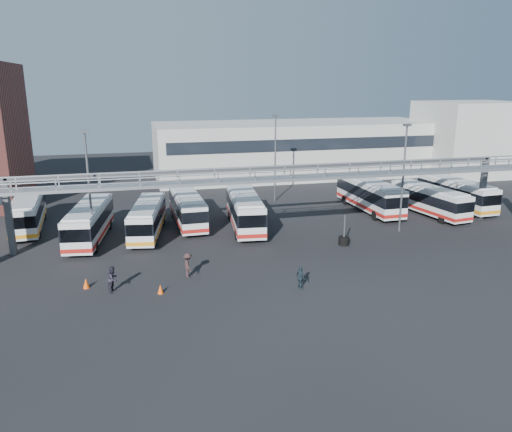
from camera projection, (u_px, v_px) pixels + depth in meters
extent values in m
plane|color=black|center=(306.00, 268.00, 38.46)|extent=(140.00, 140.00, 0.00)
cube|color=#999CA1|center=(287.00, 179.00, 41.55)|extent=(50.00, 1.80, 0.22)
cube|color=#999CA1|center=(291.00, 169.00, 40.50)|extent=(50.00, 0.10, 0.10)
cube|color=#999CA1|center=(285.00, 166.00, 42.09)|extent=(50.00, 0.10, 0.10)
cube|color=#4C4F54|center=(274.00, 168.00, 45.23)|extent=(45.00, 0.50, 0.35)
cube|color=#9E9E99|center=(296.00, 149.00, 75.83)|extent=(42.00, 14.00, 8.00)
cube|color=#B2B2AD|center=(470.00, 138.00, 76.08)|extent=(14.00, 12.00, 11.00)
cylinder|color=#4C4F54|center=(90.00, 194.00, 40.79)|extent=(0.18, 0.18, 10.00)
cube|color=#4C4F54|center=(84.00, 131.00, 39.46)|extent=(0.70, 0.35, 0.22)
cylinder|color=#4C4F54|center=(403.00, 180.00, 46.59)|extent=(0.18, 0.18, 10.00)
cube|color=#4C4F54|center=(407.00, 125.00, 45.26)|extent=(0.70, 0.35, 0.22)
cylinder|color=#4C4F54|center=(275.00, 160.00, 58.69)|extent=(0.18, 0.18, 10.00)
cube|color=#4C4F54|center=(276.00, 116.00, 57.36)|extent=(0.70, 0.35, 0.22)
cube|color=silver|center=(28.00, 212.00, 48.06)|extent=(3.16, 10.72, 2.64)
cube|color=black|center=(28.00, 209.00, 47.98)|extent=(3.22, 10.79, 1.06)
cube|color=orange|center=(29.00, 221.00, 48.31)|extent=(3.21, 10.78, 0.34)
cube|color=silver|center=(26.00, 198.00, 47.70)|extent=(2.84, 9.65, 0.15)
cylinder|color=black|center=(13.00, 236.00, 44.97)|extent=(0.36, 0.98, 0.96)
cylinder|color=black|center=(39.00, 233.00, 45.63)|extent=(0.36, 0.98, 0.96)
cylinder|color=black|center=(21.00, 217.00, 51.16)|extent=(0.36, 0.98, 0.96)
cylinder|color=black|center=(44.00, 215.00, 51.83)|extent=(0.36, 0.98, 0.96)
cube|color=silver|center=(89.00, 222.00, 44.66)|extent=(3.90, 10.98, 2.69)
cube|color=black|center=(89.00, 218.00, 44.58)|extent=(3.97, 11.05, 1.07)
cube|color=#A11813|center=(90.00, 232.00, 44.91)|extent=(3.96, 11.04, 0.34)
cube|color=silver|center=(88.00, 206.00, 44.29)|extent=(3.51, 9.88, 0.16)
cylinder|color=black|center=(69.00, 248.00, 41.58)|extent=(0.42, 1.01, 0.98)
cylinder|color=black|center=(96.00, 247.00, 41.82)|extent=(0.42, 1.01, 0.98)
cylinder|color=black|center=(86.00, 225.00, 48.18)|extent=(0.42, 1.01, 0.98)
cylinder|color=black|center=(110.00, 224.00, 48.42)|extent=(0.42, 1.01, 0.98)
cube|color=silver|center=(148.00, 218.00, 46.26)|extent=(4.02, 10.35, 2.53)
cube|color=black|center=(147.00, 215.00, 46.18)|extent=(4.09, 10.42, 1.01)
cube|color=orange|center=(148.00, 227.00, 46.50)|extent=(4.08, 10.41, 0.32)
cube|color=silver|center=(147.00, 204.00, 45.91)|extent=(3.62, 9.31, 0.15)
cylinder|color=black|center=(131.00, 241.00, 43.39)|extent=(0.43, 0.95, 0.92)
cylinder|color=black|center=(155.00, 241.00, 43.54)|extent=(0.43, 0.95, 0.92)
cylinder|color=black|center=(142.00, 221.00, 49.62)|extent=(0.43, 0.95, 0.92)
cylinder|color=black|center=(163.00, 221.00, 49.77)|extent=(0.43, 0.95, 0.92)
cube|color=silver|center=(187.00, 207.00, 49.79)|extent=(2.61, 10.61, 2.64)
cube|color=black|center=(187.00, 204.00, 49.71)|extent=(2.67, 10.68, 1.06)
cube|color=#A11813|center=(188.00, 216.00, 50.03)|extent=(2.66, 10.67, 0.34)
cube|color=silver|center=(187.00, 194.00, 49.42)|extent=(2.35, 9.55, 0.15)
cylinder|color=black|center=(181.00, 230.00, 46.69)|extent=(0.31, 0.97, 0.96)
cylinder|color=black|center=(204.00, 228.00, 47.25)|extent=(0.31, 0.97, 0.96)
cylinder|color=black|center=(173.00, 212.00, 52.99)|extent=(0.31, 0.97, 0.96)
cylinder|color=black|center=(193.00, 211.00, 53.54)|extent=(0.31, 0.97, 0.96)
cube|color=silver|center=(245.00, 209.00, 48.57)|extent=(3.81, 11.51, 2.82)
cube|color=black|center=(245.00, 206.00, 48.49)|extent=(3.87, 11.58, 1.13)
cube|color=#A11813|center=(245.00, 219.00, 48.83)|extent=(3.86, 11.56, 0.36)
cube|color=silver|center=(245.00, 194.00, 48.18)|extent=(3.43, 10.36, 0.16)
cylinder|color=black|center=(237.00, 234.00, 45.32)|extent=(0.42, 1.05, 1.03)
cylinder|color=black|center=(262.00, 233.00, 45.63)|extent=(0.42, 1.05, 1.03)
cylinder|color=black|center=(230.00, 214.00, 52.23)|extent=(0.42, 1.05, 1.03)
cylinder|color=black|center=(252.00, 213.00, 52.54)|extent=(0.42, 1.05, 1.03)
cube|color=silver|center=(370.00, 194.00, 54.89)|extent=(2.72, 11.45, 2.85)
cube|color=black|center=(370.00, 191.00, 54.80)|extent=(2.78, 11.51, 1.14)
cube|color=#A11813|center=(369.00, 203.00, 55.15)|extent=(2.77, 11.50, 0.36)
cube|color=silver|center=(370.00, 181.00, 54.49)|extent=(2.45, 10.30, 0.17)
cylinder|color=black|center=(375.00, 216.00, 51.54)|extent=(0.32, 1.04, 1.04)
cylinder|color=black|center=(395.00, 214.00, 52.13)|extent=(0.32, 1.04, 1.04)
cylinder|color=black|center=(345.00, 200.00, 58.36)|extent=(0.32, 1.04, 1.04)
cylinder|color=black|center=(363.00, 199.00, 58.95)|extent=(0.32, 1.04, 1.04)
cube|color=silver|center=(429.00, 200.00, 53.31)|extent=(3.67, 10.41, 2.55)
cube|color=black|center=(430.00, 197.00, 53.23)|extent=(3.74, 10.47, 1.02)
cube|color=#A11813|center=(428.00, 208.00, 53.55)|extent=(3.73, 10.46, 0.32)
cube|color=silver|center=(430.00, 187.00, 52.96)|extent=(3.30, 9.37, 0.15)
cylinder|color=black|center=(442.00, 219.00, 50.34)|extent=(0.40, 0.96, 0.93)
cylinder|color=black|center=(458.00, 217.00, 51.10)|extent=(0.40, 0.96, 0.93)
cylinder|color=black|center=(401.00, 205.00, 56.17)|extent=(0.40, 0.96, 0.93)
cylinder|color=black|center=(416.00, 203.00, 56.93)|extent=(0.40, 0.96, 0.93)
cube|color=silver|center=(456.00, 193.00, 56.15)|extent=(3.12, 10.93, 2.70)
cube|color=black|center=(456.00, 190.00, 56.06)|extent=(3.19, 10.99, 1.08)
cube|color=orange|center=(455.00, 201.00, 56.39)|extent=(3.18, 10.98, 0.34)
cube|color=silver|center=(457.00, 180.00, 55.77)|extent=(2.81, 9.83, 0.16)
cylinder|color=black|center=(468.00, 212.00, 52.98)|extent=(0.36, 1.00, 0.98)
cylinder|color=black|center=(485.00, 211.00, 53.64)|extent=(0.36, 1.00, 0.98)
cylinder|color=black|center=(428.00, 198.00, 59.33)|extent=(0.36, 1.00, 0.98)
cylinder|color=black|center=(443.00, 197.00, 59.99)|extent=(0.36, 1.00, 0.98)
imported|color=#221E2A|center=(113.00, 279.00, 33.94)|extent=(1.03, 1.11, 1.84)
imported|color=#2E1F1F|center=(188.00, 265.00, 36.44)|extent=(0.83, 1.28, 1.87)
imported|color=#1B2931|center=(300.00, 278.00, 34.42)|extent=(0.66, 1.02, 1.62)
cone|color=#DD480C|center=(160.00, 289.00, 33.78)|extent=(0.45, 0.45, 0.65)
cone|color=#DD480C|center=(86.00, 283.00, 34.66)|extent=(0.60, 0.60, 0.72)
cylinder|color=black|center=(344.00, 243.00, 43.87)|extent=(0.95, 0.95, 0.23)
cylinder|color=black|center=(344.00, 241.00, 43.81)|extent=(0.95, 0.95, 0.23)
cylinder|color=black|center=(344.00, 238.00, 43.74)|extent=(0.95, 0.95, 0.23)
cylinder|color=#4C4F54|center=(344.00, 230.00, 43.55)|extent=(0.14, 0.14, 2.71)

